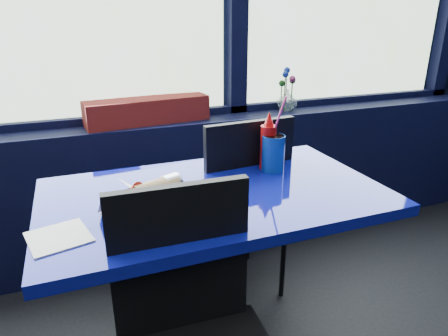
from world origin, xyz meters
TOP-DOWN VIEW (x-y plane):
  - window_sill at (0.00, 2.87)m, footprint 5.00×0.26m
  - near_table at (0.30, 2.00)m, footprint 1.20×0.70m
  - chair_near_front at (0.10, 1.60)m, footprint 0.43×0.44m
  - chair_near_back at (0.54, 2.32)m, footprint 0.45×0.46m
  - planter_box at (0.23, 2.87)m, footprint 0.67×0.23m
  - flower_vase at (1.07, 2.86)m, footprint 0.15×0.15m
  - food_basket at (0.05, 1.95)m, footprint 0.26×0.26m
  - ketchup_bottle at (0.58, 2.14)m, footprint 0.06×0.06m
  - soda_cup at (0.59, 2.11)m, footprint 0.09×0.09m
  - napkin at (-0.22, 1.86)m, footprint 0.19×0.19m

SIDE VIEW (x-z plane):
  - window_sill at x=0.00m, z-range 0.00..0.80m
  - chair_near_front at x=0.10m, z-range 0.07..0.99m
  - chair_near_back at x=0.54m, z-range 0.07..1.01m
  - near_table at x=0.30m, z-range 0.19..0.94m
  - napkin at x=-0.22m, z-range 0.75..0.75m
  - food_basket at x=0.05m, z-range 0.74..0.83m
  - soda_cup at x=0.59m, z-range 0.67..0.98m
  - ketchup_bottle at x=0.58m, z-range 0.74..0.97m
  - planter_box at x=0.23m, z-range 0.80..0.93m
  - flower_vase at x=1.07m, z-range 0.75..1.01m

